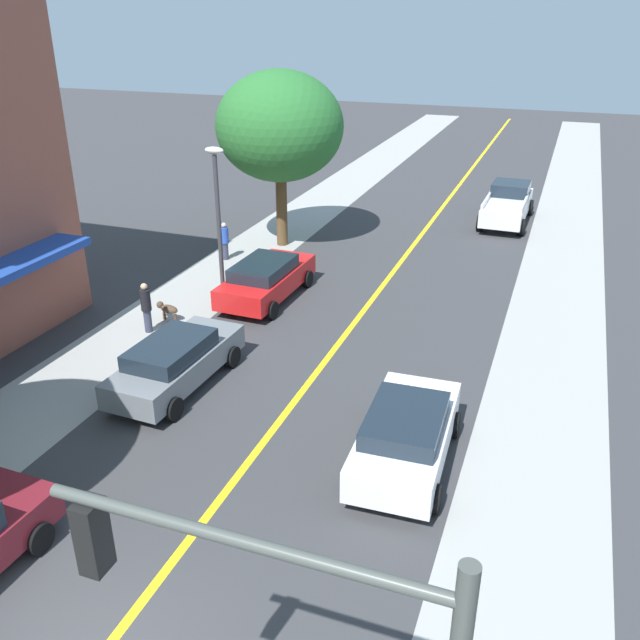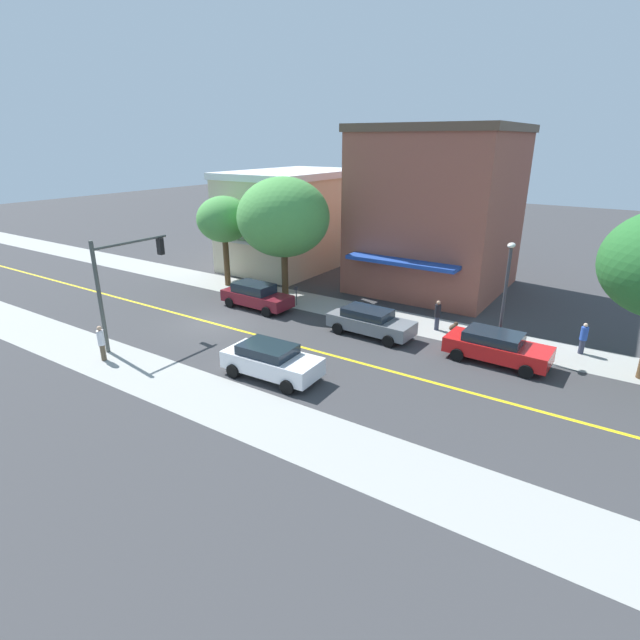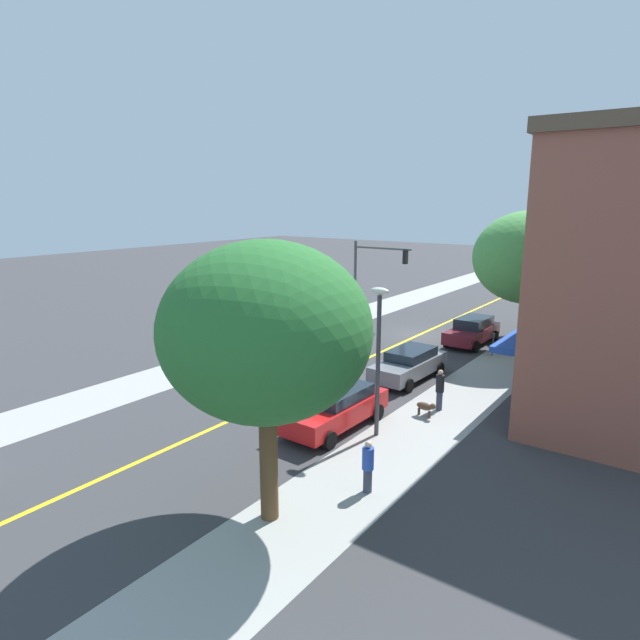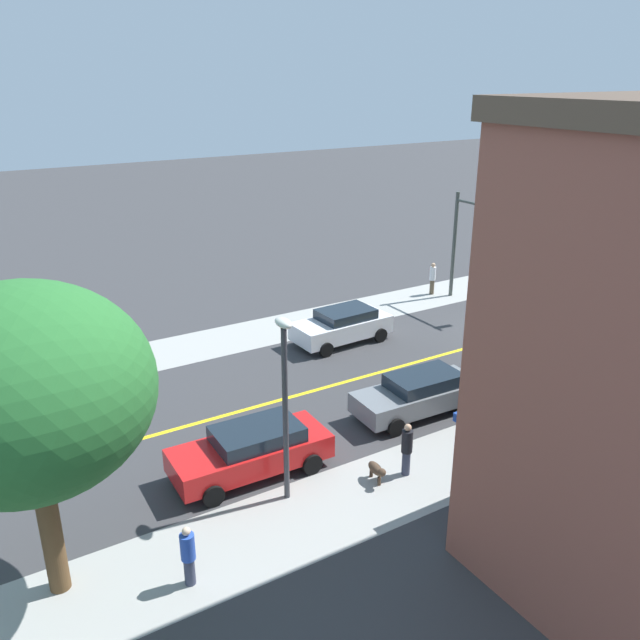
{
  "view_description": "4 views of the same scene",
  "coord_description": "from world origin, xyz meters",
  "px_view_note": "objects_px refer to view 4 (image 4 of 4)",
  "views": [
    {
      "loc": [
        6.16,
        -5.89,
        9.83
      ],
      "look_at": [
        0.5,
        9.45,
        2.25
      ],
      "focal_mm": 38.2,
      "sensor_mm": 36.0,
      "label": 1
    },
    {
      "loc": [
        18.87,
        19.95,
        10.05
      ],
      "look_at": [
        1.41,
        8.36,
        2.34
      ],
      "focal_mm": 27.61,
      "sensor_mm": 36.0,
      "label": 2
    },
    {
      "loc": [
        -14.38,
        30.91,
        8.42
      ],
      "look_at": [
        1.29,
        9.15,
        2.44
      ],
      "focal_mm": 30.29,
      "sensor_mm": 36.0,
      "label": 3
    },
    {
      "loc": [
        -19.18,
        22.17,
        11.42
      ],
      "look_at": [
        1.35,
        9.6,
        2.24
      ],
      "focal_mm": 36.69,
      "sensor_mm": 36.0,
      "label": 4
    }
  ],
  "objects_px": {
    "white_sedan_right_curb": "(342,325)",
    "small_dog": "(377,470)",
    "maroon_sedan_left_curb": "(574,346)",
    "pedestrian_black_shirt": "(407,448)",
    "red_sedan_left_curb": "(252,449)",
    "street_tree_right_corner": "(26,391)",
    "street_lamp": "(285,389)",
    "traffic_light_mast": "(474,232)",
    "grey_sedan_left_curb": "(419,393)",
    "parking_meter": "(583,371)",
    "pedestrian_blue_shirt": "(188,555)",
    "pedestrian_white_shirt": "(432,278)"
  },
  "relations": [
    {
      "from": "street_lamp",
      "to": "pedestrian_black_shirt",
      "type": "distance_m",
      "value": 4.5
    },
    {
      "from": "white_sedan_right_curb",
      "to": "small_dog",
      "type": "bearing_deg",
      "value": 59.84
    },
    {
      "from": "grey_sedan_left_curb",
      "to": "street_lamp",
      "type": "bearing_deg",
      "value": 18.68
    },
    {
      "from": "parking_meter",
      "to": "grey_sedan_left_curb",
      "type": "distance_m",
      "value": 6.65
    },
    {
      "from": "parking_meter",
      "to": "grey_sedan_left_curb",
      "type": "relative_size",
      "value": 0.27
    },
    {
      "from": "street_tree_right_corner",
      "to": "street_lamp",
      "type": "relative_size",
      "value": 1.37
    },
    {
      "from": "pedestrian_black_shirt",
      "to": "red_sedan_left_curb",
      "type": "bearing_deg",
      "value": 177.32
    },
    {
      "from": "traffic_light_mast",
      "to": "small_dog",
      "type": "bearing_deg",
      "value": -52.4
    },
    {
      "from": "red_sedan_left_curb",
      "to": "pedestrian_blue_shirt",
      "type": "bearing_deg",
      "value": 47.36
    },
    {
      "from": "street_tree_right_corner",
      "to": "white_sedan_right_curb",
      "type": "xyz_separation_m",
      "value": [
        9.07,
        -13.91,
        -4.37
      ]
    },
    {
      "from": "parking_meter",
      "to": "red_sedan_left_curb",
      "type": "xyz_separation_m",
      "value": [
        1.68,
        13.01,
        -0.05
      ]
    },
    {
      "from": "traffic_light_mast",
      "to": "street_lamp",
      "type": "height_order",
      "value": "traffic_light_mast"
    },
    {
      "from": "street_lamp",
      "to": "street_tree_right_corner",
      "type": "bearing_deg",
      "value": 92.57
    },
    {
      "from": "traffic_light_mast",
      "to": "pedestrian_black_shirt",
      "type": "height_order",
      "value": "traffic_light_mast"
    },
    {
      "from": "pedestrian_blue_shirt",
      "to": "pedestrian_white_shirt",
      "type": "distance_m",
      "value": 23.51
    },
    {
      "from": "maroon_sedan_left_curb",
      "to": "small_dog",
      "type": "xyz_separation_m",
      "value": [
        -2.53,
        11.89,
        -0.41
      ]
    },
    {
      "from": "maroon_sedan_left_curb",
      "to": "pedestrian_black_shirt",
      "type": "relative_size",
      "value": 2.76
    },
    {
      "from": "pedestrian_blue_shirt",
      "to": "pedestrian_white_shirt",
      "type": "bearing_deg",
      "value": -47.31
    },
    {
      "from": "pedestrian_white_shirt",
      "to": "pedestrian_black_shirt",
      "type": "height_order",
      "value": "pedestrian_white_shirt"
    },
    {
      "from": "street_tree_right_corner",
      "to": "grey_sedan_left_curb",
      "type": "relative_size",
      "value": 1.57
    },
    {
      "from": "white_sedan_right_curb",
      "to": "small_dog",
      "type": "height_order",
      "value": "white_sedan_right_curb"
    },
    {
      "from": "grey_sedan_left_curb",
      "to": "white_sedan_right_curb",
      "type": "height_order",
      "value": "white_sedan_right_curb"
    },
    {
      "from": "traffic_light_mast",
      "to": "pedestrian_blue_shirt",
      "type": "xyz_separation_m",
      "value": [
        -11.55,
        19.86,
        -2.92
      ]
    },
    {
      "from": "pedestrian_blue_shirt",
      "to": "maroon_sedan_left_curb",
      "type": "bearing_deg",
      "value": -71.67
    },
    {
      "from": "parking_meter",
      "to": "maroon_sedan_left_curb",
      "type": "relative_size",
      "value": 0.27
    },
    {
      "from": "traffic_light_mast",
      "to": "street_lamp",
      "type": "xyz_separation_m",
      "value": [
        -9.78,
        16.27,
        -0.31
      ]
    },
    {
      "from": "red_sedan_left_curb",
      "to": "small_dog",
      "type": "xyz_separation_m",
      "value": [
        -2.38,
        -2.9,
        -0.38
      ]
    },
    {
      "from": "pedestrian_blue_shirt",
      "to": "pedestrian_white_shirt",
      "type": "height_order",
      "value": "pedestrian_white_shirt"
    },
    {
      "from": "red_sedan_left_curb",
      "to": "small_dog",
      "type": "bearing_deg",
      "value": 142.14
    },
    {
      "from": "traffic_light_mast",
      "to": "pedestrian_blue_shirt",
      "type": "bearing_deg",
      "value": -59.83
    },
    {
      "from": "street_tree_right_corner",
      "to": "maroon_sedan_left_curb",
      "type": "bearing_deg",
      "value": -84.29
    },
    {
      "from": "maroon_sedan_left_curb",
      "to": "pedestrian_blue_shirt",
      "type": "relative_size",
      "value": 2.94
    },
    {
      "from": "red_sedan_left_curb",
      "to": "pedestrian_black_shirt",
      "type": "bearing_deg",
      "value": 148.69
    },
    {
      "from": "parking_meter",
      "to": "traffic_light_mast",
      "type": "relative_size",
      "value": 0.23
    },
    {
      "from": "small_dog",
      "to": "grey_sedan_left_curb",
      "type": "bearing_deg",
      "value": 131.99
    },
    {
      "from": "red_sedan_left_curb",
      "to": "pedestrian_blue_shirt",
      "type": "xyz_separation_m",
      "value": [
        -3.4,
        3.3,
        0.05
      ]
    },
    {
      "from": "traffic_light_mast",
      "to": "maroon_sedan_left_curb",
      "type": "bearing_deg",
      "value": -12.51
    },
    {
      "from": "street_tree_right_corner",
      "to": "maroon_sedan_left_curb",
      "type": "relative_size",
      "value": 1.58
    },
    {
      "from": "parking_meter",
      "to": "street_lamp",
      "type": "bearing_deg",
      "value": 89.82
    },
    {
      "from": "street_tree_right_corner",
      "to": "pedestrian_blue_shirt",
      "type": "height_order",
      "value": "street_tree_right_corner"
    },
    {
      "from": "red_sedan_left_curb",
      "to": "white_sedan_right_curb",
      "type": "distance_m",
      "value": 10.68
    },
    {
      "from": "street_tree_right_corner",
      "to": "parking_meter",
      "type": "xyz_separation_m",
      "value": [
        0.24,
        -18.98,
        -4.33
      ]
    },
    {
      "from": "street_tree_right_corner",
      "to": "red_sedan_left_curb",
      "type": "bearing_deg",
      "value": -72.17
    },
    {
      "from": "white_sedan_right_curb",
      "to": "pedestrian_black_shirt",
      "type": "relative_size",
      "value": 2.64
    },
    {
      "from": "parking_meter",
      "to": "traffic_light_mast",
      "type": "distance_m",
      "value": 10.84
    },
    {
      "from": "white_sedan_right_curb",
      "to": "pedestrian_black_shirt",
      "type": "height_order",
      "value": "pedestrian_black_shirt"
    },
    {
      "from": "street_lamp",
      "to": "pedestrian_black_shirt",
      "type": "relative_size",
      "value": 3.19
    },
    {
      "from": "red_sedan_left_curb",
      "to": "grey_sedan_left_curb",
      "type": "relative_size",
      "value": 1.01
    },
    {
      "from": "white_sedan_right_curb",
      "to": "small_dog",
      "type": "relative_size",
      "value": 5.29
    },
    {
      "from": "traffic_light_mast",
      "to": "red_sedan_left_curb",
      "type": "distance_m",
      "value": 18.69
    }
  ]
}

